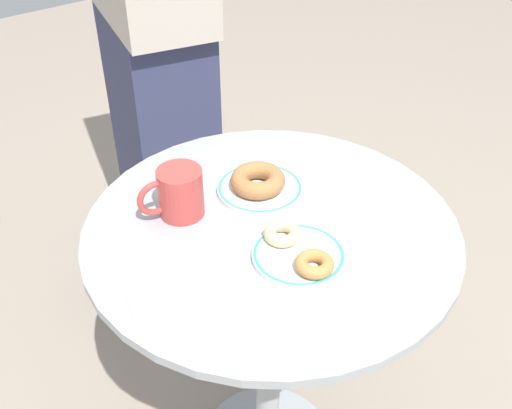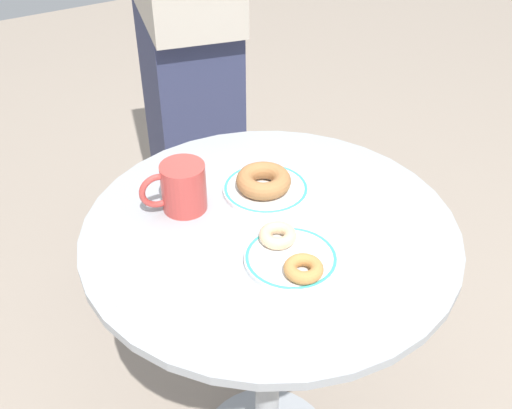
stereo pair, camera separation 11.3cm
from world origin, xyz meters
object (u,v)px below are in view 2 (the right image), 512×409
at_px(donut_old_fashioned, 303,269).
at_px(donut_cinnamon, 264,181).
at_px(plate_right, 291,258).
at_px(donut_glazed, 278,235).
at_px(person_figure, 186,35).
at_px(paper_napkin, 152,275).
at_px(coffee_mug, 182,187).
at_px(cafe_table, 269,306).
at_px(plate_left, 266,189).

bearing_deg(donut_old_fashioned, donut_cinnamon, 164.64).
xyz_separation_m(plate_right, donut_glazed, (-0.05, 0.00, 0.02)).
distance_m(donut_cinnamon, donut_glazed, 0.16).
bearing_deg(donut_cinnamon, donut_glazed, -21.57).
height_order(donut_old_fashioned, person_figure, person_figure).
height_order(paper_napkin, person_figure, person_figure).
bearing_deg(coffee_mug, donut_cinnamon, 77.83).
relative_size(plate_right, paper_napkin, 1.34).
distance_m(paper_napkin, coffee_mug, 0.20).
bearing_deg(paper_napkin, cafe_table, 93.42).
bearing_deg(donut_cinnamon, plate_right, -17.25).
distance_m(cafe_table, donut_old_fashioned, 0.28).
bearing_deg(plate_right, donut_glazed, 177.74).
bearing_deg(donut_old_fashioned, plate_right, 172.94).
bearing_deg(coffee_mug, plate_left, 78.72).
distance_m(plate_right, donut_cinnamon, 0.21).
xyz_separation_m(plate_left, paper_napkin, (0.11, -0.29, -0.00)).
relative_size(plate_left, coffee_mug, 1.34).
bearing_deg(donut_old_fashioned, person_figure, 168.09).
bearing_deg(cafe_table, coffee_mug, -138.79).
xyz_separation_m(plate_left, person_figure, (-0.59, 0.10, 0.09)).
relative_size(donut_cinnamon, paper_napkin, 0.90).
bearing_deg(cafe_table, paper_napkin, -86.58).
relative_size(coffee_mug, person_figure, 0.07).
distance_m(coffee_mug, person_figure, 0.62).
relative_size(donut_glazed, person_figure, 0.04).
distance_m(plate_left, donut_old_fashioned, 0.26).
height_order(plate_left, plate_right, same).
height_order(plate_left, person_figure, person_figure).
bearing_deg(donut_old_fashioned, coffee_mug, -161.73).
relative_size(cafe_table, donut_cinnamon, 6.80).
distance_m(cafe_table, plate_left, 0.25).
distance_m(cafe_table, donut_cinnamon, 0.27).
height_order(plate_left, donut_glazed, donut_glazed).
distance_m(cafe_table, donut_glazed, 0.24).
relative_size(donut_old_fashioned, donut_glazed, 1.00).
bearing_deg(donut_cinnamon, donut_old_fashioned, -15.36).
relative_size(donut_glazed, coffee_mug, 0.52).
distance_m(cafe_table, person_figure, 0.78).
relative_size(plate_left, donut_glazed, 2.56).
distance_m(donut_glazed, person_figure, 0.77).
xyz_separation_m(plate_right, donut_old_fashioned, (0.05, -0.01, 0.02)).
distance_m(donut_glazed, paper_napkin, 0.23).
distance_m(donut_cinnamon, donut_old_fashioned, 0.25).
xyz_separation_m(plate_left, coffee_mug, (-0.03, -0.17, 0.04)).
bearing_deg(plate_left, cafe_table, -26.33).
distance_m(plate_left, donut_cinnamon, 0.02).
relative_size(plate_right, person_figure, 0.09).
bearing_deg(donut_cinnamon, plate_left, 102.74).
bearing_deg(person_figure, plate_left, -9.92).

